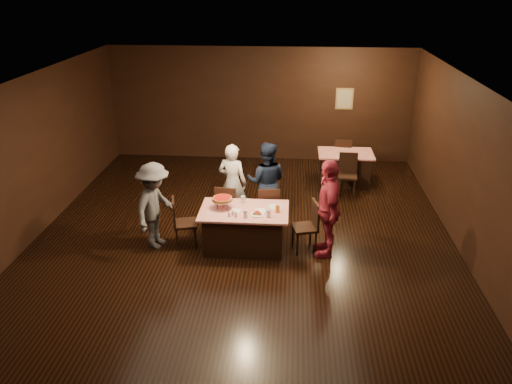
# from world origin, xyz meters

# --- Properties ---
(room) EXTENTS (10.00, 10.04, 3.02)m
(room) POSITION_xyz_m (0.00, 0.01, 2.14)
(room) COLOR black
(room) RESTS_ON ground
(main_table) EXTENTS (1.60, 1.00, 0.77)m
(main_table) POSITION_xyz_m (0.05, 0.05, 0.39)
(main_table) COLOR #A80B0B
(main_table) RESTS_ON ground
(back_table) EXTENTS (1.30, 0.90, 0.77)m
(back_table) POSITION_xyz_m (2.16, 3.37, 0.39)
(back_table) COLOR red
(back_table) RESTS_ON ground
(chair_far_left) EXTENTS (0.47, 0.47, 0.95)m
(chair_far_left) POSITION_xyz_m (-0.35, 0.80, 0.47)
(chair_far_left) COLOR black
(chair_far_left) RESTS_ON ground
(chair_far_right) EXTENTS (0.46, 0.46, 0.95)m
(chair_far_right) POSITION_xyz_m (0.45, 0.80, 0.47)
(chair_far_right) COLOR black
(chair_far_right) RESTS_ON ground
(chair_end_left) EXTENTS (0.51, 0.51, 0.95)m
(chair_end_left) POSITION_xyz_m (-1.05, 0.05, 0.47)
(chair_end_left) COLOR black
(chair_end_left) RESTS_ON ground
(chair_end_right) EXTENTS (0.51, 0.51, 0.95)m
(chair_end_right) POSITION_xyz_m (1.15, 0.05, 0.47)
(chair_end_right) COLOR black
(chair_end_right) RESTS_ON ground
(chair_back_near) EXTENTS (0.45, 0.45, 0.95)m
(chair_back_near) POSITION_xyz_m (2.16, 2.67, 0.47)
(chair_back_near) COLOR black
(chair_back_near) RESTS_ON ground
(chair_back_far) EXTENTS (0.48, 0.48, 0.95)m
(chair_back_far) POSITION_xyz_m (2.16, 3.97, 0.47)
(chair_back_far) COLOR black
(chair_back_far) RESTS_ON ground
(diner_white_jacket) EXTENTS (0.68, 0.54, 1.64)m
(diner_white_jacket) POSITION_xyz_m (-0.30, 1.18, 0.82)
(diner_white_jacket) COLOR silver
(diner_white_jacket) RESTS_ON ground
(diner_navy_hoodie) EXTENTS (0.85, 0.68, 1.66)m
(diner_navy_hoodie) POSITION_xyz_m (0.39, 1.26, 0.83)
(diner_navy_hoodie) COLOR black
(diner_navy_hoodie) RESTS_ON ground
(diner_grey_knit) EXTENTS (0.86, 1.18, 1.64)m
(diner_grey_knit) POSITION_xyz_m (-1.58, -0.00, 0.82)
(diner_grey_knit) COLOR #525356
(diner_grey_knit) RESTS_ON ground
(diner_red_shirt) EXTENTS (0.54, 1.10, 1.81)m
(diner_red_shirt) POSITION_xyz_m (1.54, -0.04, 0.90)
(diner_red_shirt) COLOR #AA293E
(diner_red_shirt) RESTS_ON ground
(pizza_stand) EXTENTS (0.38, 0.38, 0.22)m
(pizza_stand) POSITION_xyz_m (-0.35, 0.10, 0.95)
(pizza_stand) COLOR black
(pizza_stand) RESTS_ON main_table
(plate_with_slice) EXTENTS (0.25, 0.25, 0.06)m
(plate_with_slice) POSITION_xyz_m (0.30, -0.13, 0.80)
(plate_with_slice) COLOR white
(plate_with_slice) RESTS_ON main_table
(plate_empty) EXTENTS (0.25, 0.25, 0.01)m
(plate_empty) POSITION_xyz_m (0.60, 0.20, 0.78)
(plate_empty) COLOR white
(plate_empty) RESTS_ON main_table
(glass_front_left) EXTENTS (0.08, 0.08, 0.14)m
(glass_front_left) POSITION_xyz_m (0.10, -0.25, 0.84)
(glass_front_left) COLOR silver
(glass_front_left) RESTS_ON main_table
(glass_front_right) EXTENTS (0.08, 0.08, 0.14)m
(glass_front_right) POSITION_xyz_m (0.50, -0.20, 0.84)
(glass_front_right) COLOR silver
(glass_front_right) RESTS_ON main_table
(glass_amber) EXTENTS (0.08, 0.08, 0.14)m
(glass_amber) POSITION_xyz_m (0.65, -0.00, 0.84)
(glass_amber) COLOR #BF7F26
(glass_amber) RESTS_ON main_table
(glass_back) EXTENTS (0.08, 0.08, 0.14)m
(glass_back) POSITION_xyz_m (0.00, 0.35, 0.84)
(glass_back) COLOR silver
(glass_back) RESTS_ON main_table
(condiments) EXTENTS (0.17, 0.10, 0.09)m
(condiments) POSITION_xyz_m (-0.13, -0.23, 0.82)
(condiments) COLOR silver
(condiments) RESTS_ON main_table
(napkin_center) EXTENTS (0.19, 0.19, 0.01)m
(napkin_center) POSITION_xyz_m (0.35, 0.05, 0.77)
(napkin_center) COLOR white
(napkin_center) RESTS_ON main_table
(napkin_left) EXTENTS (0.21, 0.21, 0.01)m
(napkin_left) POSITION_xyz_m (-0.10, -0.00, 0.77)
(napkin_left) COLOR white
(napkin_left) RESTS_ON main_table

